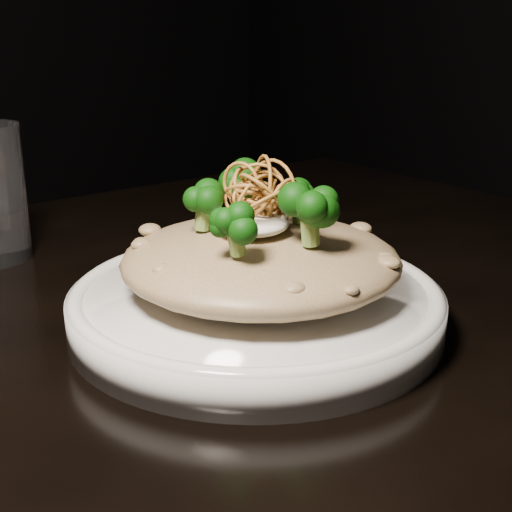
% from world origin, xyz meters
% --- Properties ---
extents(table, '(1.10, 0.80, 0.75)m').
position_xyz_m(table, '(0.00, 0.00, 0.67)').
color(table, black).
rests_on(table, ground).
extents(plate, '(0.28, 0.28, 0.03)m').
position_xyz_m(plate, '(0.05, -0.06, 0.76)').
color(plate, silver).
rests_on(plate, table).
extents(risotto, '(0.21, 0.21, 0.05)m').
position_xyz_m(risotto, '(0.06, -0.06, 0.80)').
color(risotto, brown).
rests_on(risotto, plate).
extents(broccoli, '(0.13, 0.13, 0.05)m').
position_xyz_m(broccoli, '(0.05, -0.06, 0.85)').
color(broccoli, black).
rests_on(broccoli, risotto).
extents(cheese, '(0.05, 0.05, 0.01)m').
position_xyz_m(cheese, '(0.05, -0.06, 0.83)').
color(cheese, white).
rests_on(cheese, risotto).
extents(shallots, '(0.05, 0.05, 0.03)m').
position_xyz_m(shallots, '(0.06, -0.06, 0.85)').
color(shallots, brown).
rests_on(shallots, cheese).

